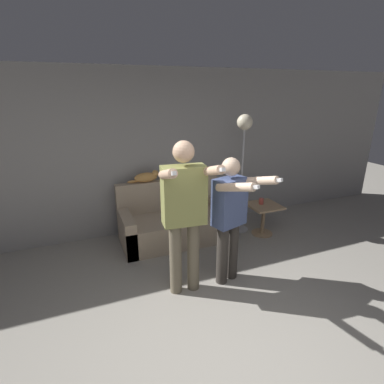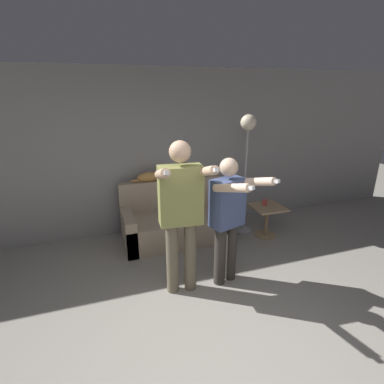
{
  "view_description": "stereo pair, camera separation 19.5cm",
  "coord_description": "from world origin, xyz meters",
  "px_view_note": "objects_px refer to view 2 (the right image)",
  "views": [
    {
      "loc": [
        -1.02,
        -1.62,
        2.26
      ],
      "look_at": [
        0.35,
        1.83,
        0.99
      ],
      "focal_mm": 28.0,
      "sensor_mm": 36.0,
      "label": 1
    },
    {
      "loc": [
        -0.83,
        -1.69,
        2.26
      ],
      "look_at": [
        0.35,
        1.83,
        0.99
      ],
      "focal_mm": 28.0,
      "sensor_mm": 36.0,
      "label": 2
    }
  ],
  "objects_px": {
    "floor_lamp": "(247,140)",
    "cup": "(265,202)",
    "couch": "(176,222)",
    "side_table": "(267,214)",
    "person_left": "(181,208)",
    "person_right": "(228,215)",
    "cat": "(149,176)"
  },
  "relations": [
    {
      "from": "floor_lamp",
      "to": "cup",
      "type": "bearing_deg",
      "value": -41.9
    },
    {
      "from": "couch",
      "to": "cup",
      "type": "distance_m",
      "value": 1.44
    },
    {
      "from": "side_table",
      "to": "floor_lamp",
      "type": "bearing_deg",
      "value": 134.71
    },
    {
      "from": "couch",
      "to": "side_table",
      "type": "height_order",
      "value": "couch"
    },
    {
      "from": "person_left",
      "to": "cup",
      "type": "height_order",
      "value": "person_left"
    },
    {
      "from": "floor_lamp",
      "to": "person_right",
      "type": "bearing_deg",
      "value": -125.59
    },
    {
      "from": "person_left",
      "to": "side_table",
      "type": "height_order",
      "value": "person_left"
    },
    {
      "from": "couch",
      "to": "person_right",
      "type": "bearing_deg",
      "value": -78.52
    },
    {
      "from": "person_left",
      "to": "person_right",
      "type": "height_order",
      "value": "person_left"
    },
    {
      "from": "couch",
      "to": "side_table",
      "type": "bearing_deg",
      "value": -15.09
    },
    {
      "from": "person_right",
      "to": "side_table",
      "type": "height_order",
      "value": "person_right"
    },
    {
      "from": "couch",
      "to": "cup",
      "type": "xyz_separation_m",
      "value": [
        1.38,
        -0.32,
        0.28
      ]
    },
    {
      "from": "person_left",
      "to": "floor_lamp",
      "type": "height_order",
      "value": "floor_lamp"
    },
    {
      "from": "floor_lamp",
      "to": "cup",
      "type": "height_order",
      "value": "floor_lamp"
    },
    {
      "from": "couch",
      "to": "cup",
      "type": "relative_size",
      "value": 17.25
    },
    {
      "from": "cat",
      "to": "side_table",
      "type": "xyz_separation_m",
      "value": [
        1.74,
        -0.67,
        -0.61
      ]
    },
    {
      "from": "person_left",
      "to": "cup",
      "type": "bearing_deg",
      "value": 35.28
    },
    {
      "from": "person_left",
      "to": "floor_lamp",
      "type": "relative_size",
      "value": 0.93
    },
    {
      "from": "side_table",
      "to": "person_right",
      "type": "bearing_deg",
      "value": -140.92
    },
    {
      "from": "person_right",
      "to": "cup",
      "type": "height_order",
      "value": "person_right"
    },
    {
      "from": "side_table",
      "to": "couch",
      "type": "bearing_deg",
      "value": 164.91
    },
    {
      "from": "couch",
      "to": "person_right",
      "type": "distance_m",
      "value": 1.46
    },
    {
      "from": "cup",
      "to": "side_table",
      "type": "bearing_deg",
      "value": -64.98
    },
    {
      "from": "cat",
      "to": "cup",
      "type": "bearing_deg",
      "value": -19.8
    },
    {
      "from": "person_left",
      "to": "floor_lamp",
      "type": "xyz_separation_m",
      "value": [
        1.43,
        1.2,
        0.48
      ]
    },
    {
      "from": "cup",
      "to": "cat",
      "type": "bearing_deg",
      "value": 160.2
    },
    {
      "from": "person_right",
      "to": "floor_lamp",
      "type": "relative_size",
      "value": 0.81
    },
    {
      "from": "couch",
      "to": "cat",
      "type": "height_order",
      "value": "cat"
    },
    {
      "from": "couch",
      "to": "person_left",
      "type": "xyz_separation_m",
      "value": [
        -0.3,
        -1.3,
        0.77
      ]
    },
    {
      "from": "couch",
      "to": "person_right",
      "type": "height_order",
      "value": "person_right"
    },
    {
      "from": "cat",
      "to": "floor_lamp",
      "type": "relative_size",
      "value": 0.26
    },
    {
      "from": "couch",
      "to": "person_right",
      "type": "relative_size",
      "value": 1.07
    }
  ]
}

